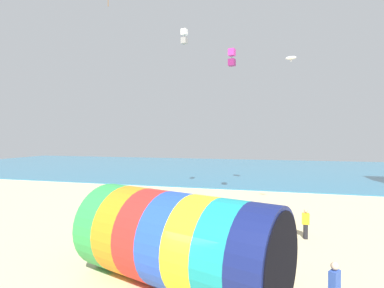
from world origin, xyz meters
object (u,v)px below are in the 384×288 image
Objects in this scene: kite_white_box at (184,36)px; bystander_far_left at (194,218)px; kite_white_parafoil at (291,58)px; giant_inflatable_tube at (178,240)px; bystander_near_water at (306,224)px; kite_magenta_box at (232,57)px.

bystander_far_left is at bearing -70.17° from kite_white_box.
kite_white_box reaches higher than kite_white_parafoil.
giant_inflatable_tube is 13.41m from kite_white_parafoil.
bystander_far_left is (-5.99, -0.42, 0.00)m from bystander_near_water.
bystander_far_left reaches higher than bystander_near_water.
kite_white_parafoil is (4.13, -3.70, -1.25)m from kite_magenta_box.
kite_white_box is 1.90× the size of kite_white_parafoil.
kite_white_box reaches higher than bystander_near_water.
kite_magenta_box reaches higher than giant_inflatable_tube.
kite_white_parafoil is at bearing -41.81° from kite_magenta_box.
bystander_near_water is 1.00× the size of bystander_far_left.
giant_inflatable_tube is at bearing -74.39° from kite_white_box.
kite_white_parafoil is 0.43× the size of bystander_far_left.
kite_white_parafoil is at bearing -31.27° from kite_white_box.
giant_inflatable_tube is at bearing -127.32° from bystander_near_water.
kite_magenta_box reaches higher than bystander_near_water.
kite_white_box is at bearing 148.73° from kite_white_parafoil.
bystander_far_left is (-1.02, 6.09, -0.88)m from giant_inflatable_tube.
bystander_near_water is (9.00, -7.94, -13.11)m from kite_white_box.
giant_inflatable_tube is 5.18× the size of bystander_far_left.
bystander_near_water is at bearing -41.41° from kite_white_box.
kite_white_box is (-4.04, 14.46, 12.23)m from giant_inflatable_tube.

